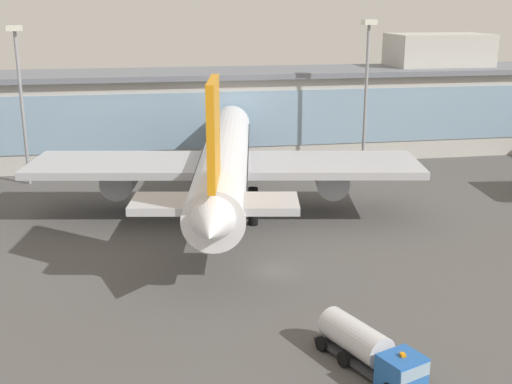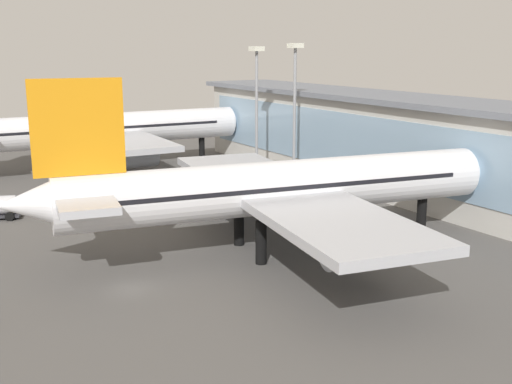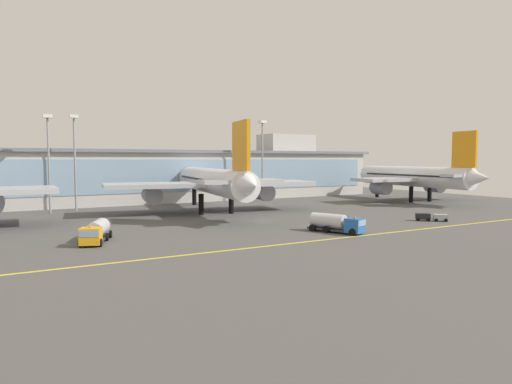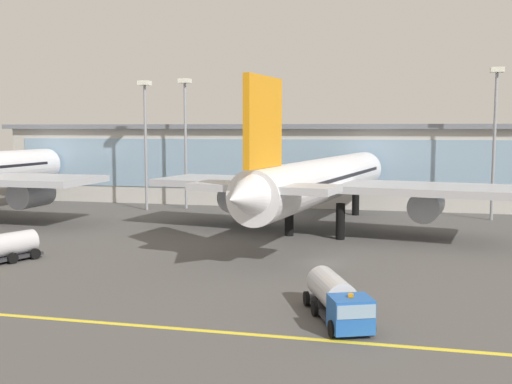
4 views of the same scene
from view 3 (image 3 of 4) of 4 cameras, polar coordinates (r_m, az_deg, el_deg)
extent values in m
plane|color=#514F4C|center=(86.74, 0.83, -3.56)|extent=(180.00, 180.00, 0.00)
cube|color=yellow|center=(69.00, 10.29, -5.60)|extent=(144.00, 0.50, 0.01)
cube|color=beige|center=(128.50, -9.93, 1.80)|extent=(125.77, 12.00, 13.17)
cube|color=#84A3BC|center=(122.81, -8.96, 2.02)|extent=(120.74, 0.20, 8.43)
cube|color=slate|center=(128.42, -9.96, 4.92)|extent=(128.77, 14.00, 0.80)
cube|color=beige|center=(147.47, 3.73, 5.86)|extent=(16.00, 10.00, 6.00)
cylinder|color=black|center=(96.57, -6.76, -1.52)|extent=(1.10, 1.10, 4.34)
cylinder|color=black|center=(98.28, -3.06, -1.40)|extent=(1.10, 1.10, 4.34)
cylinder|color=black|center=(117.64, -7.59, -0.53)|extent=(1.10, 1.10, 4.34)
cylinder|color=white|center=(100.56, -5.46, 1.35)|extent=(13.10, 45.80, 5.43)
cone|color=white|center=(124.29, -8.33, 1.84)|extent=(5.91, 5.69, 5.16)
cone|color=white|center=(76.97, -0.77, 0.85)|extent=(5.56, 6.67, 4.61)
cube|color=#84A3BC|center=(120.89, -8.00, 2.23)|extent=(4.66, 4.44, 1.63)
cube|color=black|center=(100.54, -5.46, 1.58)|extent=(11.91, 38.63, 0.43)
cube|color=#B7BAC1|center=(100.59, -5.46, 0.96)|extent=(45.98, 18.39, 0.87)
cylinder|color=#999EA8|center=(99.92, -12.66, -0.37)|extent=(4.75, 6.48, 3.80)
cylinder|color=#999EA8|center=(106.14, 0.88, -0.02)|extent=(4.75, 6.48, 3.80)
cube|color=orange|center=(81.27, -1.87, 5.71)|extent=(2.04, 8.19, 8.69)
cube|color=#B7BAC1|center=(81.33, -1.86, 1.31)|extent=(14.97, 7.37, 0.69)
cylinder|color=black|center=(129.56, 18.52, -0.29)|extent=(1.10, 1.10, 4.35)
cylinder|color=black|center=(134.09, 20.55, -0.19)|extent=(1.10, 1.10, 4.35)
cylinder|color=black|center=(145.01, 14.67, 0.23)|extent=(1.10, 1.10, 4.35)
cylinder|color=silver|center=(133.78, 18.68, 1.82)|extent=(9.04, 38.89, 5.43)
cone|color=silver|center=(149.68, 13.19, 2.14)|extent=(5.60, 5.35, 5.16)
cone|color=silver|center=(119.25, 25.67, 1.59)|extent=(5.16, 6.38, 4.62)
cube|color=#84A3BC|center=(147.16, 13.95, 2.47)|extent=(4.41, 4.17, 1.63)
cube|color=black|center=(133.77, 18.68, 2.00)|extent=(8.51, 32.75, 0.43)
cube|color=#B7BAC1|center=(133.81, 18.67, 1.53)|extent=(35.24, 12.46, 0.87)
cylinder|color=#999EA8|center=(128.55, 15.09, 0.55)|extent=(4.26, 5.35, 3.80)
cylinder|color=#999EA8|center=(141.67, 21.12, 0.73)|extent=(4.26, 5.35, 3.80)
cube|color=orange|center=(121.93, 24.24, 4.80)|extent=(1.30, 6.97, 8.69)
cube|color=#B7BAC1|center=(121.97, 24.16, 1.87)|extent=(11.40, 5.26, 0.70)
cylinder|color=black|center=(73.63, 12.67, -4.59)|extent=(0.69, 1.13, 1.10)
cylinder|color=black|center=(71.32, 11.77, -4.86)|extent=(0.69, 1.13, 1.10)
cylinder|color=black|center=(75.65, 9.59, -4.32)|extent=(0.69, 1.13, 1.10)
cylinder|color=black|center=(73.40, 8.61, -4.57)|extent=(0.69, 1.13, 1.10)
cylinder|color=black|center=(76.88, 7.93, -4.17)|extent=(0.69, 1.13, 1.10)
cylinder|color=black|center=(74.66, 6.92, -4.41)|extent=(0.69, 1.13, 1.10)
cube|color=#2D2D33|center=(74.45, 9.23, -4.53)|extent=(4.98, 7.89, 0.30)
cube|color=#235BB2|center=(72.47, 12.04, -4.04)|extent=(3.28, 3.14, 2.20)
cube|color=#84A3BC|center=(72.40, 12.05, -3.66)|extent=(3.22, 3.19, 0.88)
cylinder|color=silver|center=(74.53, 8.87, -3.51)|extent=(4.21, 6.04, 2.30)
cube|color=orange|center=(72.31, 12.06, -3.09)|extent=(0.30, 0.40, 0.20)
cylinder|color=black|center=(91.34, 19.31, -3.22)|extent=(0.57, 0.56, 0.60)
cylinder|color=black|center=(92.82, 19.21, -3.10)|extent=(0.57, 0.56, 0.60)
cylinder|color=black|center=(91.56, 20.44, -3.23)|extent=(0.57, 0.56, 0.60)
cylinder|color=black|center=(93.04, 20.32, -3.11)|extent=(0.57, 0.56, 0.60)
cube|color=black|center=(92.12, 19.83, -2.82)|extent=(2.92, 2.87, 1.10)
cylinder|color=black|center=(91.75, 21.28, -3.23)|extent=(0.56, 0.54, 0.60)
cylinder|color=black|center=(93.22, 21.15, -3.12)|extent=(0.56, 0.54, 0.60)
cylinder|color=black|center=(92.00, 22.31, -3.24)|extent=(0.56, 0.54, 0.60)
cylinder|color=black|center=(93.47, 22.17, -3.13)|extent=(0.56, 0.54, 0.60)
cube|color=#A8A8B2|center=(92.55, 21.73, -2.87)|extent=(2.78, 2.73, 1.00)
cube|color=#2D2D33|center=(92.37, 20.81, -3.08)|extent=(0.51, 0.48, 0.08)
cylinder|color=black|center=(64.58, -18.56, -5.92)|extent=(0.70, 1.13, 1.10)
cylinder|color=black|center=(65.15, -20.81, -5.88)|extent=(0.70, 1.13, 1.10)
cylinder|color=black|center=(68.94, -17.82, -5.28)|extent=(0.70, 1.13, 1.10)
cylinder|color=black|center=(69.46, -19.93, -5.26)|extent=(0.70, 1.13, 1.10)
cylinder|color=black|center=(71.38, -17.44, -4.95)|extent=(0.70, 1.13, 1.10)
cylinder|color=black|center=(71.89, -19.49, -4.94)|extent=(0.70, 1.13, 1.10)
cube|color=#2D2D33|center=(69.03, -18.91, -5.37)|extent=(5.09, 7.88, 0.30)
cube|color=orange|center=(64.97, -19.65, -5.12)|extent=(3.30, 3.17, 2.20)
cube|color=#84A3BC|center=(64.90, -19.66, -4.70)|extent=(3.24, 3.21, 0.88)
cylinder|color=silver|center=(69.36, -18.84, -4.24)|extent=(4.29, 6.04, 2.30)
cube|color=orange|center=(64.80, -19.68, -4.06)|extent=(0.30, 0.40, 0.20)
cylinder|color=gray|center=(111.02, -21.36, 3.16)|extent=(0.44, 0.44, 20.60)
cube|color=silver|center=(111.42, -21.50, 8.64)|extent=(1.80, 1.80, 0.70)
cylinder|color=gray|center=(107.17, -24.11, 2.94)|extent=(0.44, 0.44, 20.14)
cube|color=silver|center=(107.54, -24.27, 8.50)|extent=(1.80, 1.80, 0.70)
cylinder|color=gray|center=(125.53, 0.78, 3.64)|extent=(0.44, 0.44, 21.17)
cube|color=silver|center=(125.93, 0.79, 8.62)|extent=(1.80, 1.80, 0.70)
camera|label=1|loc=(39.46, 31.27, 22.25)|focal=45.86mm
camera|label=2|loc=(111.07, 29.68, 8.44)|focal=44.77mm
camera|label=4|loc=(53.04, 43.99, 4.83)|focal=42.73mm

